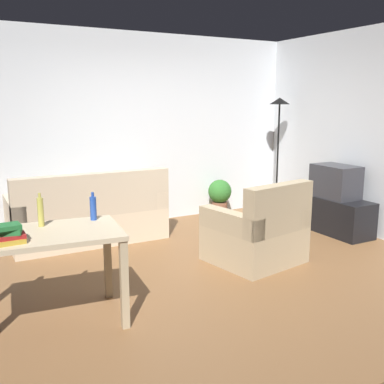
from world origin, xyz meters
TOP-DOWN VIEW (x-y plane):
  - ground_plane at (0.00, 0.00)m, footprint 5.20×4.40m
  - wall_rear at (0.00, 2.20)m, footprint 5.20×0.10m
  - wall_right at (2.60, 0.00)m, footprint 0.10×4.40m
  - couch at (-0.80, 1.59)m, footprint 1.90×0.84m
  - tv_stand at (2.25, 0.42)m, footprint 0.44×1.10m
  - tv at (2.25, 0.42)m, footprint 0.41×0.60m
  - torchiere_lamp at (2.25, 1.65)m, footprint 0.32×0.32m
  - desk at (-1.70, -0.38)m, footprint 1.27×0.82m
  - potted_plant at (1.35, 1.90)m, footprint 0.36×0.36m
  - armchair at (0.63, -0.04)m, footprint 1.03×0.99m
  - bottle_squat at (-1.67, -0.19)m, footprint 0.05×0.05m
  - bottle_blue at (-1.24, -0.20)m, footprint 0.06×0.06m
  - book_stack at (-1.95, -0.53)m, footprint 0.24×0.19m

SIDE VIEW (x-z plane):
  - ground_plane at x=0.00m, z-range -0.02..0.00m
  - tv_stand at x=2.25m, z-range 0.00..0.48m
  - couch at x=-0.80m, z-range -0.15..0.77m
  - armchair at x=0.63m, z-range -0.14..0.78m
  - potted_plant at x=1.35m, z-range 0.05..0.62m
  - desk at x=-1.70m, z-range 0.27..1.03m
  - tv at x=2.25m, z-range 0.48..0.92m
  - book_stack at x=-1.95m, z-range 0.75..0.89m
  - bottle_blue at x=-1.24m, z-range 0.74..0.99m
  - bottle_squat at x=-1.67m, z-range 0.74..1.02m
  - wall_rear at x=0.00m, z-range 0.00..2.70m
  - wall_right at x=2.60m, z-range 0.00..2.70m
  - torchiere_lamp at x=2.25m, z-range 0.51..2.32m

